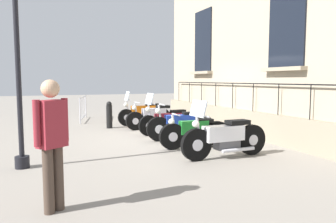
{
  "coord_description": "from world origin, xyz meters",
  "views": [
    {
      "loc": [
        3.99,
        9.22,
        1.77
      ],
      "look_at": [
        0.29,
        0.0,
        0.8
      ],
      "focal_mm": 34.78,
      "sensor_mm": 36.0,
      "label": 1
    }
  ],
  "objects": [
    {
      "name": "motorcycle_orange",
      "position": [
        0.15,
        -2.89,
        0.46
      ],
      "size": [
        2.11,
        0.56,
        1.33
      ],
      "color": "black",
      "rests_on": "ground_plane"
    },
    {
      "name": "bollard",
      "position": [
        1.58,
        -2.57,
        0.5
      ],
      "size": [
        0.22,
        0.22,
        0.99
      ],
      "color": "black",
      "rests_on": "ground_plane"
    },
    {
      "name": "lamppost",
      "position": [
        4.33,
        2.18,
        2.75
      ],
      "size": [
        0.28,
        0.98,
        4.1
      ],
      "color": "black",
      "rests_on": "ground_plane"
    },
    {
      "name": "crowd_barrier",
      "position": [
        2.17,
        -5.23,
        0.57
      ],
      "size": [
        0.57,
        2.25,
        1.05
      ],
      "color": "#B7B7BF",
      "rests_on": "ground_plane"
    },
    {
      "name": "ground_plane",
      "position": [
        0.0,
        0.0,
        0.0
      ],
      "size": [
        60.0,
        60.0,
        0.0
      ],
      "primitive_type": "plane",
      "color": "gray"
    },
    {
      "name": "building_facade",
      "position": [
        -2.43,
        0.0,
        3.74
      ],
      "size": [
        0.82,
        10.56,
        7.74
      ],
      "color": "tan",
      "rests_on": "ground_plane"
    },
    {
      "name": "motorcycle_maroon",
      "position": [
        0.03,
        -0.56,
        0.43
      ],
      "size": [
        2.19,
        0.54,
        1.35
      ],
      "color": "black",
      "rests_on": "ground_plane"
    },
    {
      "name": "motorcycle_white",
      "position": [
        0.09,
        2.95,
        0.47
      ],
      "size": [
        2.22,
        0.73,
        1.33
      ],
      "color": "black",
      "rests_on": "ground_plane"
    },
    {
      "name": "motorcycle_silver",
      "position": [
        0.09,
        -1.76,
        0.43
      ],
      "size": [
        2.2,
        0.61,
        0.99
      ],
      "color": "black",
      "rests_on": "ground_plane"
    },
    {
      "name": "pedestrian_standing",
      "position": [
        3.83,
        4.72,
        1.01
      ],
      "size": [
        0.45,
        0.39,
        1.78
      ],
      "color": "#47382D",
      "rests_on": "ground_plane"
    },
    {
      "name": "motorcycle_green",
      "position": [
        0.22,
        1.73,
        0.41
      ],
      "size": [
        1.97,
        0.54,
        0.91
      ],
      "color": "black",
      "rests_on": "ground_plane"
    },
    {
      "name": "motorcycle_blue",
      "position": [
        0.1,
        0.57,
        0.44
      ],
      "size": [
        2.09,
        0.62,
        1.08
      ],
      "color": "black",
      "rests_on": "ground_plane"
    }
  ]
}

